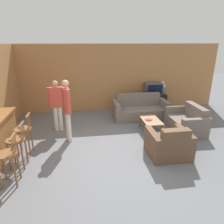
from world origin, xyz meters
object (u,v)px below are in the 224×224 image
tv (153,89)px  person_by_counter (67,107)px  bar_chair_mid (17,143)px  armchair_near (169,145)px  bar_chair_far (24,132)px  table_lamp (163,84)px  tv_unit (152,102)px  bar_chair_near (8,158)px  book_on_table (149,120)px  loveseat_right (187,122)px  coffee_table (151,122)px  couch_far (140,110)px  person_by_window (57,103)px

tv → person_by_counter: person_by_counter is taller
bar_chair_mid → armchair_near: bearing=-1.1°
bar_chair_far → table_lamp: bearing=31.2°
bar_chair_mid → tv_unit: size_ratio=0.98×
bar_chair_near → book_on_table: bearing=28.6°
bar_chair_far → loveseat_right: bearing=8.5°
bar_chair_near → coffee_table: bar_chair_near is taller
couch_far → tv_unit: couch_far is taller
person_by_counter → book_on_table: bearing=3.4°
bar_chair_far → table_lamp: 5.48m
bar_chair_mid → loveseat_right: size_ratio=0.77×
bar_chair_mid → loveseat_right: (4.67, 1.27, -0.28)m
couch_far → loveseat_right: size_ratio=1.45×
loveseat_right → table_lamp: 2.26m
bar_chair_near → couch_far: size_ratio=0.53×
tv → book_on_table: 2.33m
armchair_near → loveseat_right: size_ratio=0.71×
coffee_table → tv_unit: size_ratio=0.83×
bar_chair_mid → tv: tv is taller
bar_chair_near → book_on_table: (3.42, 1.86, -0.16)m
loveseat_right → table_lamp: (0.00, 2.13, 0.76)m
couch_far → bar_chair_mid: bearing=-143.7°
book_on_table → person_by_counter: person_by_counter is taller
tv → loveseat_right: bearing=-79.8°
loveseat_right → tv_unit: (-0.38, 2.13, 0.03)m
bar_chair_far → person_by_window: bearing=62.4°
bar_chair_mid → tv_unit: bearing=38.4°
bar_chair_far → tv: size_ratio=1.54×
loveseat_right → armchair_near: bearing=-131.2°
coffee_table → loveseat_right: bearing=-2.2°
loveseat_right → person_by_counter: 3.71m
armchair_near → person_by_counter: bearing=153.8°
book_on_table → person_by_counter: bearing=-176.6°
loveseat_right → tv_unit: 2.16m
person_by_window → person_by_counter: (0.35, -0.72, 0.09)m
bar_chair_mid → person_by_window: size_ratio=0.65×
coffee_table → table_lamp: table_lamp is taller
bar_chair_far → tv_unit: (4.29, 2.83, -0.25)m
bar_chair_mid → person_by_counter: (1.03, 1.14, 0.42)m
table_lamp → person_by_window: bearing=-159.0°
tv → bar_chair_far: bearing=-146.6°
coffee_table → tv: (0.78, 2.08, 0.54)m
loveseat_right → tv: tv is taller
loveseat_right → bar_chair_far: bearing=-171.5°
person_by_counter → person_by_window: bearing=116.1°
bar_chair_mid → couch_far: 4.38m
bar_chair_near → bar_chair_mid: 0.58m
bar_chair_far → tv: 5.14m
bar_chair_near → loveseat_right: size_ratio=0.77×
bar_chair_near → bar_chair_far: (0.00, 1.15, 0.00)m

